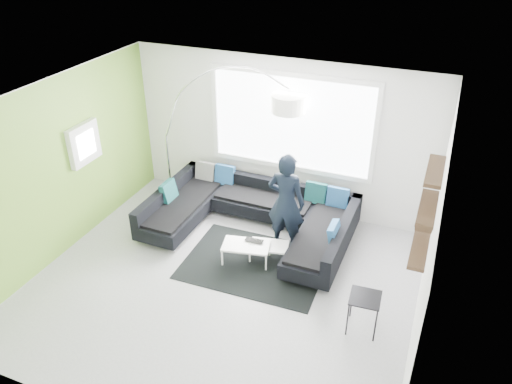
{
  "coord_description": "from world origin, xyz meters",
  "views": [
    {
      "loc": [
        2.63,
        -5.16,
        4.94
      ],
      "look_at": [
        0.18,
        0.9,
        1.16
      ],
      "focal_mm": 35.0,
      "sensor_mm": 36.0,
      "label": 1
    }
  ],
  "objects_px": {
    "sectional_sofa": "(250,219)",
    "person": "(286,202)",
    "arc_lamp": "(166,136)",
    "side_table": "(363,313)",
    "coffee_table": "(258,252)",
    "laptop": "(253,242)"
  },
  "relations": [
    {
      "from": "coffee_table",
      "to": "laptop",
      "type": "xyz_separation_m",
      "value": [
        -0.07,
        -0.01,
        0.17
      ]
    },
    {
      "from": "arc_lamp",
      "to": "person",
      "type": "xyz_separation_m",
      "value": [
        2.48,
        -0.56,
        -0.5
      ]
    },
    {
      "from": "arc_lamp",
      "to": "person",
      "type": "height_order",
      "value": "arc_lamp"
    },
    {
      "from": "arc_lamp",
      "to": "person",
      "type": "relative_size",
      "value": 1.6
    },
    {
      "from": "coffee_table",
      "to": "arc_lamp",
      "type": "bearing_deg",
      "value": 141.83
    },
    {
      "from": "person",
      "to": "sectional_sofa",
      "type": "bearing_deg",
      "value": -5.46
    },
    {
      "from": "sectional_sofa",
      "to": "side_table",
      "type": "xyz_separation_m",
      "value": [
        2.23,
        -1.46,
        -0.05
      ]
    },
    {
      "from": "sectional_sofa",
      "to": "laptop",
      "type": "distance_m",
      "value": 0.68
    },
    {
      "from": "coffee_table",
      "to": "arc_lamp",
      "type": "relative_size",
      "value": 0.35
    },
    {
      "from": "sectional_sofa",
      "to": "person",
      "type": "bearing_deg",
      "value": -6.25
    },
    {
      "from": "sectional_sofa",
      "to": "arc_lamp",
      "type": "relative_size",
      "value": 1.26
    },
    {
      "from": "side_table",
      "to": "sectional_sofa",
      "type": "bearing_deg",
      "value": 146.77
    },
    {
      "from": "sectional_sofa",
      "to": "laptop",
      "type": "height_order",
      "value": "sectional_sofa"
    },
    {
      "from": "sectional_sofa",
      "to": "coffee_table",
      "type": "distance_m",
      "value": 0.73
    },
    {
      "from": "coffee_table",
      "to": "side_table",
      "type": "bearing_deg",
      "value": -37.18
    },
    {
      "from": "arc_lamp",
      "to": "side_table",
      "type": "distance_m",
      "value": 4.63
    },
    {
      "from": "arc_lamp",
      "to": "person",
      "type": "distance_m",
      "value": 2.6
    },
    {
      "from": "person",
      "to": "coffee_table",
      "type": "bearing_deg",
      "value": 63.16
    },
    {
      "from": "arc_lamp",
      "to": "laptop",
      "type": "height_order",
      "value": "arc_lamp"
    },
    {
      "from": "sectional_sofa",
      "to": "person",
      "type": "height_order",
      "value": "person"
    },
    {
      "from": "person",
      "to": "side_table",
      "type": "bearing_deg",
      "value": 139.89
    },
    {
      "from": "coffee_table",
      "to": "person",
      "type": "distance_m",
      "value": 0.9
    }
  ]
}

